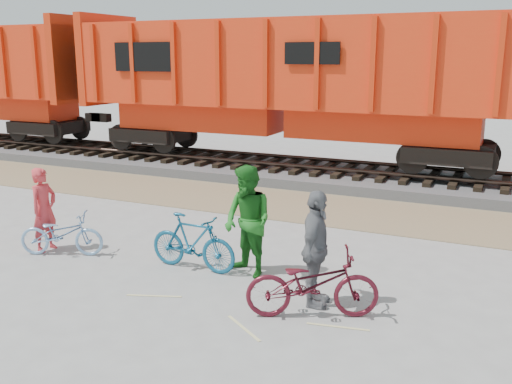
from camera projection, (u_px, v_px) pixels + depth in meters
ground at (232, 289)px, 9.46m from camera, size 120.00×120.00×0.00m
gravel_strip at (332, 209)px, 14.32m from camera, size 120.00×3.00×0.02m
ballast_bed at (366, 178)px, 17.37m from camera, size 120.00×4.00×0.30m
track at (367, 167)px, 17.30m from camera, size 120.00×2.60×0.24m
hopper_car_center at (286, 81)px, 17.81m from camera, size 14.00×3.13×4.65m
bicycle_blue at (62, 234)px, 10.98m from camera, size 1.71×1.13×0.85m
bicycle_teal at (193, 242)px, 10.20m from camera, size 1.73×0.52×1.03m
bicycle_maroon at (312, 284)px, 8.33m from camera, size 2.06×1.44×1.03m
person_solo at (44, 209)px, 11.17m from camera, size 0.40×0.61×1.66m
person_man at (248, 221)px, 9.86m from camera, size 1.17×1.08×1.95m
person_woman at (315, 249)px, 8.64m from camera, size 0.57×1.11×1.82m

